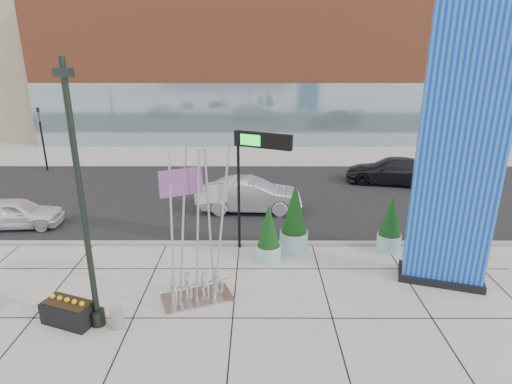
{
  "coord_description": "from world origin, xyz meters",
  "views": [
    {
      "loc": [
        1.72,
        -11.91,
        7.77
      ],
      "look_at": [
        1.7,
        2.0,
        2.99
      ],
      "focal_mm": 30.0,
      "sensor_mm": 36.0,
      "label": 1
    }
  ],
  "objects_px": {
    "public_art_sculpture": "(196,263)",
    "car_silver_mid": "(251,195)",
    "overhead_street_sign": "(260,148)",
    "car_white_west": "(17,213)",
    "lamp_post": "(85,228)",
    "blue_pylon": "(459,157)",
    "concrete_bollard": "(117,318)"
  },
  "relations": [
    {
      "from": "public_art_sculpture",
      "to": "car_silver_mid",
      "type": "bearing_deg",
      "value": 57.07
    },
    {
      "from": "public_art_sculpture",
      "to": "overhead_street_sign",
      "type": "height_order",
      "value": "public_art_sculpture"
    },
    {
      "from": "public_art_sculpture",
      "to": "car_white_west",
      "type": "xyz_separation_m",
      "value": [
        -8.83,
        5.77,
        -0.65
      ]
    },
    {
      "from": "lamp_post",
      "to": "overhead_street_sign",
      "type": "distance_m",
      "value": 7.05
    },
    {
      "from": "blue_pylon",
      "to": "public_art_sculpture",
      "type": "height_order",
      "value": "blue_pylon"
    },
    {
      "from": "blue_pylon",
      "to": "concrete_bollard",
      "type": "bearing_deg",
      "value": -147.67
    },
    {
      "from": "concrete_bollard",
      "to": "overhead_street_sign",
      "type": "distance_m",
      "value": 7.67
    },
    {
      "from": "concrete_bollard",
      "to": "car_white_west",
      "type": "distance_m",
      "value": 9.89
    },
    {
      "from": "lamp_post",
      "to": "public_art_sculpture",
      "type": "relative_size",
      "value": 1.51
    },
    {
      "from": "blue_pylon",
      "to": "car_silver_mid",
      "type": "xyz_separation_m",
      "value": [
        -6.68,
        6.56,
        -3.61
      ]
    },
    {
      "from": "public_art_sculpture",
      "to": "concrete_bollard",
      "type": "bearing_deg",
      "value": -166.16
    },
    {
      "from": "overhead_street_sign",
      "to": "car_silver_mid",
      "type": "xyz_separation_m",
      "value": [
        -0.4,
        4.0,
        -3.29
      ]
    },
    {
      "from": "concrete_bollard",
      "to": "car_white_west",
      "type": "bearing_deg",
      "value": 132.74
    },
    {
      "from": "overhead_street_sign",
      "to": "car_white_west",
      "type": "height_order",
      "value": "overhead_street_sign"
    },
    {
      "from": "concrete_bollard",
      "to": "overhead_street_sign",
      "type": "relative_size",
      "value": 0.14
    },
    {
      "from": "blue_pylon",
      "to": "car_white_west",
      "type": "relative_size",
      "value": 2.36
    },
    {
      "from": "overhead_street_sign",
      "to": "concrete_bollard",
      "type": "bearing_deg",
      "value": -104.13
    },
    {
      "from": "public_art_sculpture",
      "to": "car_white_west",
      "type": "height_order",
      "value": "public_art_sculpture"
    },
    {
      "from": "lamp_post",
      "to": "public_art_sculpture",
      "type": "bearing_deg",
      "value": 25.81
    },
    {
      "from": "public_art_sculpture",
      "to": "car_white_west",
      "type": "distance_m",
      "value": 10.57
    },
    {
      "from": "public_art_sculpture",
      "to": "car_silver_mid",
      "type": "height_order",
      "value": "public_art_sculpture"
    },
    {
      "from": "concrete_bollard",
      "to": "car_silver_mid",
      "type": "distance_m",
      "value": 10.0
    },
    {
      "from": "public_art_sculpture",
      "to": "lamp_post",
      "type": "bearing_deg",
      "value": -175.36
    },
    {
      "from": "blue_pylon",
      "to": "concrete_bollard",
      "type": "distance_m",
      "value": 11.51
    },
    {
      "from": "lamp_post",
      "to": "public_art_sculpture",
      "type": "xyz_separation_m",
      "value": [
        2.74,
        1.33,
        -1.77
      ]
    },
    {
      "from": "car_white_west",
      "to": "overhead_street_sign",
      "type": "bearing_deg",
      "value": -105.19
    },
    {
      "from": "concrete_bollard",
      "to": "car_white_west",
      "type": "relative_size",
      "value": 0.18
    },
    {
      "from": "public_art_sculpture",
      "to": "concrete_bollard",
      "type": "height_order",
      "value": "public_art_sculpture"
    },
    {
      "from": "concrete_bollard",
      "to": "car_white_west",
      "type": "xyz_separation_m",
      "value": [
        -6.71,
        7.26,
        0.31
      ]
    },
    {
      "from": "lamp_post",
      "to": "concrete_bollard",
      "type": "height_order",
      "value": "lamp_post"
    },
    {
      "from": "blue_pylon",
      "to": "car_white_west",
      "type": "distance_m",
      "value": 18.12
    },
    {
      "from": "blue_pylon",
      "to": "overhead_street_sign",
      "type": "xyz_separation_m",
      "value": [
        -6.28,
        2.56,
        -0.32
      ]
    }
  ]
}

